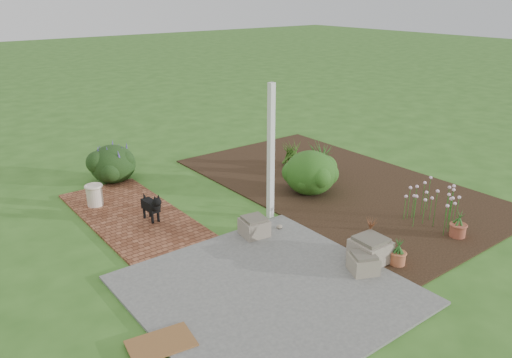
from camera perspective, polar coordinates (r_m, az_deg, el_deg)
ground at (r=9.03m, az=0.54°, el=-5.15°), size 80.00×80.00×0.00m
concrete_patio at (r=7.15m, az=1.32°, el=-12.54°), size 3.50×3.50×0.04m
brick_path at (r=9.63m, az=-14.03°, el=-3.97°), size 1.60×3.50×0.04m
garden_bed at (r=10.93m, az=9.28°, el=-0.61°), size 4.00×7.00×0.03m
veranda_post at (r=8.81m, az=1.71°, el=2.94°), size 0.10×0.10×2.50m
stone_trough_near at (r=7.62m, az=12.16°, el=-9.47°), size 0.51×0.51×0.26m
stone_trough_mid at (r=7.91m, az=12.91°, el=-8.00°), size 0.53×0.53×0.34m
stone_trough_far at (r=8.50m, az=-0.21°, el=-5.54°), size 0.48×0.48×0.28m
coir_doormat at (r=6.29m, az=-10.81°, el=-17.96°), size 0.83×0.60×0.02m
black_dog at (r=9.13m, az=-11.81°, el=-2.96°), size 0.20×0.59×0.51m
cream_ceramic_urn at (r=10.11m, az=-17.97°, el=-1.80°), size 0.40×0.40×0.40m
evergreen_shrub at (r=10.24m, az=6.23°, el=0.85°), size 1.37×1.37×0.90m
agapanthus_clump_back at (r=11.22m, az=7.30°, el=2.55°), size 1.27×1.27×0.89m
agapanthus_clump_front at (r=11.84m, az=4.06°, el=3.15°), size 0.87×0.87×0.69m
pink_flower_patch at (r=9.41m, az=19.80°, el=-2.86°), size 1.08×1.08×0.68m
terracotta_pot_bronze at (r=8.20m, az=12.77°, el=-7.37°), size 0.33×0.33×0.25m
terracotta_pot_small_left at (r=9.15m, az=22.06°, el=-5.45°), size 0.27×0.27×0.22m
terracotta_pot_small_right at (r=7.98m, az=15.88°, el=-8.68°), size 0.26×0.26×0.20m
purple_flowering_bush at (r=11.32m, az=-16.08°, el=1.76°), size 1.06×1.06×0.84m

